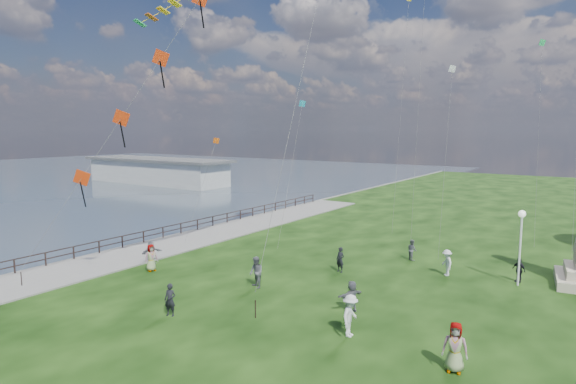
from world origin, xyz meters
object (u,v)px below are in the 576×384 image
Objects in this scene: person_6 at (340,260)px; person_2 at (350,316)px; person_7 at (412,250)px; person_5 at (151,252)px; pier_pavilion at (157,171)px; person_1 at (256,272)px; person_11 at (352,296)px; person_10 at (151,258)px; person_9 at (519,270)px; person_8 at (447,263)px; lamppost at (521,232)px; person_4 at (455,347)px; person_0 at (170,300)px.

person_2 is at bearing -47.13° from person_6.
person_5 is at bearing 80.31° from person_7.
pier_pavilion reaches higher than person_6.
person_1 is 6.22m from person_11.
person_10 is (42.14, -36.62, -0.97)m from pier_pavilion.
person_6 is at bearing -40.78° from person_10.
person_9 reaches higher than person_7.
person_6 is at bearing -124.93° from person_11.
person_9 is at bearing -146.41° from person_7.
person_1 is at bearing -77.31° from person_5.
pier_pavilion is 60.38m from person_7.
person_8 is at bearing -51.44° from person_5.
person_1 is 1.13× the size of person_11.
person_4 is (-0.27, -12.37, -2.25)m from lamppost.
pier_pavilion is 67.24m from person_9.
person_5 is 0.96× the size of person_8.
person_1 is at bearing -102.76° from person_6.
person_9 is at bearing 96.86° from lamppost.
person_2 reaches higher than person_6.
person_4 is (13.00, 2.25, 0.16)m from person_0.
person_7 is (-2.12, 13.61, -0.22)m from person_2.
person_7 is (55.10, -24.67, -1.11)m from pier_pavilion.
person_1 is at bearing 62.59° from person_0.
person_0 is at bearing -40.07° from pier_pavilion.
person_9 is 0.93× the size of person_11.
lamppost is 2.72× the size of person_8.
person_11 is at bearing 18.90° from person_0.
person_10 reaches higher than person_5.
person_2 is 13.37m from person_9.
person_1 is at bearing 106.66° from person_7.
person_8 is (0.93, 11.36, -0.12)m from person_2.
pier_pavilion is at bearing 156.91° from lamppost.
person_6 is (52.31, -30.00, -1.03)m from pier_pavilion.
person_2 is at bearing 47.53° from person_11.
lamppost reaches higher than person_5.
person_11 is (55.99, -35.68, -1.04)m from pier_pavilion.
person_0 is 1.08× the size of person_9.
person_6 is (-9.85, -3.50, -2.40)m from lamppost.
person_6 reaches higher than person_0.
pier_pavilion is 73.09m from person_4.
person_0 is 1.00× the size of person_6.
person_1 is at bearing 62.39° from person_2.
person_9 is at bearing 76.71° from person_4.
person_11 reaches higher than person_7.
person_2 is 1.26× the size of person_9.
person_11 is at bearing -32.51° from pier_pavilion.
person_7 is 0.83× the size of person_10.
person_2 is 16.61m from person_5.
person_9 is at bearing -22.58° from pier_pavilion.
person_4 is (12.12, -3.43, 0.05)m from person_1.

